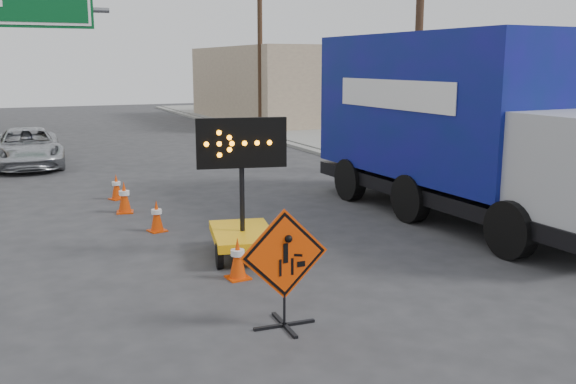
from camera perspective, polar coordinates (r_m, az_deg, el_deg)
ground at (r=9.68m, az=5.92°, el=-10.94°), size 100.00×100.00×0.00m
curb_right at (r=25.83m, az=3.27°, el=3.39°), size 0.40×60.00×0.12m
sidewalk_right at (r=26.95m, az=7.63°, el=3.68°), size 4.00×60.00×0.15m
building_right_far at (r=41.62m, az=0.95°, el=9.57°), size 10.00×14.00×4.60m
utility_pole_near at (r=21.73m, az=11.58°, el=13.89°), size 1.80×0.26×9.00m
utility_pole_far at (r=34.13m, az=-2.50°, el=13.14°), size 1.80×0.26×9.00m
construction_sign at (r=8.98m, az=-0.33°, el=-6.54°), size 1.29×0.92×1.71m
arrow_board at (r=12.33m, az=-4.07°, el=-3.00°), size 1.67×2.07×2.68m
pickup_truck at (r=24.79m, az=-22.17°, el=3.68°), size 2.33×4.96×1.37m
box_truck at (r=15.77m, az=14.92°, el=4.87°), size 3.15×9.23×4.35m
cone_a at (r=11.13m, az=-4.50°, el=-5.89°), size 0.40×0.40×0.74m
cone_b at (r=14.45m, az=-11.59°, el=-2.08°), size 0.43×0.43×0.71m
cone_c at (r=16.41m, az=-14.34°, el=-0.44°), size 0.47×0.47×0.79m
cone_d at (r=18.08m, az=-15.01°, el=0.45°), size 0.47×0.47×0.70m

